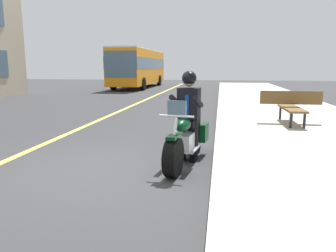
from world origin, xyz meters
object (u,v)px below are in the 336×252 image
Objects in this scene: bus_near at (139,66)px; bench_sidewalk at (291,104)px; rider_main at (189,108)px; motorcycle_main at (186,140)px.

bench_sidewalk is at bearing 26.90° from bus_near.
rider_main is at bearing -34.68° from bench_sidewalk.
motorcycle_main is at bearing -33.67° from bench_sidewalk.
bus_near is at bearing -153.10° from bench_sidewalk.
motorcycle_main is 1.27× the size of rider_main.
bus_near is at bearing -163.45° from rider_main.
rider_main is at bearing 172.54° from motorcycle_main.
bench_sidewalk is at bearing 146.33° from motorcycle_main.
motorcycle_main is at bearing 16.36° from bus_near.
rider_main is 4.75m from bench_sidewalk.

